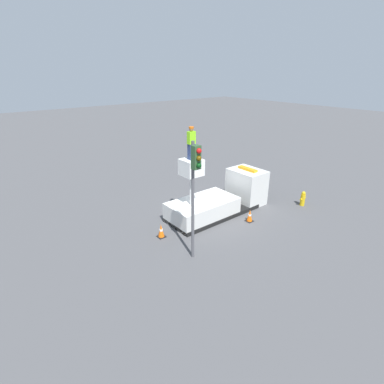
# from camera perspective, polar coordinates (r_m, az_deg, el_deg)

# --- Properties ---
(ground_plane) EXTENTS (120.00, 120.00, 0.00)m
(ground_plane) POSITION_cam_1_polar(r_m,az_deg,el_deg) (18.62, 4.01, -4.25)
(ground_plane) COLOR #4C4C4F
(bucket_truck) EXTENTS (6.78, 2.34, 3.84)m
(bucket_truck) POSITION_cam_1_polar(r_m,az_deg,el_deg) (18.64, 5.49, -1.37)
(bucket_truck) COLOR black
(bucket_truck) RESTS_ON ground
(worker) EXTENTS (0.40, 0.26, 1.75)m
(worker) POSITION_cam_1_polar(r_m,az_deg,el_deg) (15.94, -0.13, 9.29)
(worker) COLOR navy
(worker) RESTS_ON bucket_truck
(traffic_light_pole) EXTENTS (0.34, 0.57, 5.62)m
(traffic_light_pole) POSITION_cam_1_polar(r_m,az_deg,el_deg) (12.75, 0.55, 2.35)
(traffic_light_pole) COLOR #515156
(traffic_light_pole) RESTS_ON ground
(fire_hydrant) EXTENTS (0.54, 0.30, 0.99)m
(fire_hydrant) POSITION_cam_1_polar(r_m,az_deg,el_deg) (20.86, 20.35, -1.19)
(fire_hydrant) COLOR gold
(fire_hydrant) RESTS_ON ground
(traffic_cone_rear) EXTENTS (0.42, 0.42, 0.76)m
(traffic_cone_rear) POSITION_cam_1_polar(r_m,az_deg,el_deg) (16.13, -5.90, -7.37)
(traffic_cone_rear) COLOR black
(traffic_cone_rear) RESTS_ON ground
(traffic_cone_curbside) EXTENTS (0.41, 0.41, 0.75)m
(traffic_cone_curbside) POSITION_cam_1_polar(r_m,az_deg,el_deg) (17.94, 10.93, -4.46)
(traffic_cone_curbside) COLOR black
(traffic_cone_curbside) RESTS_ON ground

